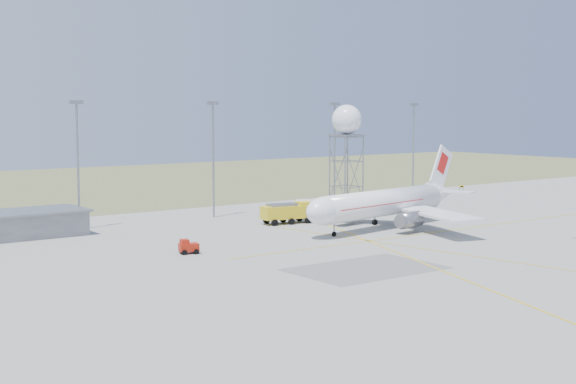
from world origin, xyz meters
TOP-DOWN VIEW (x-y plane):
  - ground at (0.00, 0.00)m, footprint 400.00×400.00m
  - grass_strip at (0.00, 140.00)m, footprint 400.00×120.00m
  - building_grey at (-45.00, 64.00)m, footprint 19.00×10.00m
  - mast_a at (-35.00, 66.00)m, footprint 2.20×0.50m
  - mast_b at (-10.00, 66.00)m, footprint 2.20×0.50m
  - mast_c at (18.00, 66.00)m, footprint 2.20×0.50m
  - mast_d at (40.00, 66.00)m, footprint 2.20×0.50m
  - taxi_sign_near at (55.60, 72.00)m, footprint 1.60×0.17m
  - taxi_sign_far at (62.60, 72.00)m, footprint 1.60×0.17m
  - airliner_main at (5.20, 38.34)m, footprint 38.02×36.54m
  - radar_tower at (13.92, 57.75)m, footprint 5.52×5.52m
  - fire_truck at (-4.16, 51.60)m, footprint 9.20×4.65m
  - baggage_tug at (-31.96, 36.63)m, footprint 2.85×2.55m

SIDE VIEW (x-z plane):
  - ground at x=0.00m, z-range 0.00..0.00m
  - grass_strip at x=0.00m, z-range 0.00..0.03m
  - baggage_tug at x=-31.96m, z-range -0.24..1.71m
  - taxi_sign_near at x=55.60m, z-range 0.29..1.49m
  - taxi_sign_far at x=62.60m, z-range 0.29..1.49m
  - fire_truck at x=-4.16m, z-range -0.07..3.47m
  - building_grey at x=-45.00m, z-range 0.02..3.92m
  - airliner_main at x=5.20m, z-range -2.51..10.46m
  - radar_tower at x=13.92m, z-range 1.22..21.21m
  - mast_a at x=-35.00m, z-range 1.82..22.32m
  - mast_b at x=-10.00m, z-range 1.82..22.32m
  - mast_c at x=18.00m, z-range 1.82..22.32m
  - mast_d at x=40.00m, z-range 1.82..22.32m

